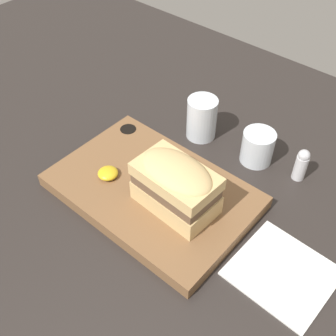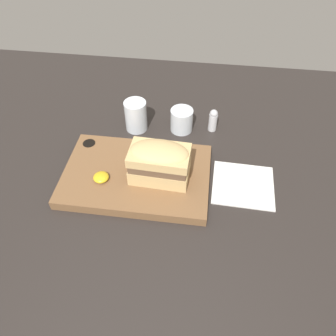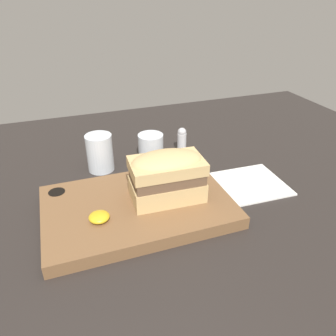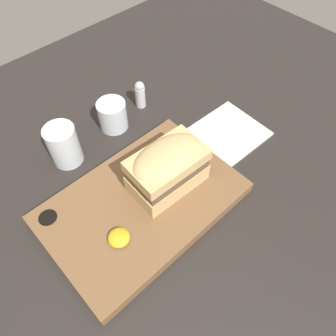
{
  "view_description": "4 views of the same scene",
  "coord_description": "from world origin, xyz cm",
  "views": [
    {
      "loc": [
        42.74,
        -38.24,
        62.37
      ],
      "look_at": [
        9.46,
        0.37,
        11.47
      ],
      "focal_mm": 45.0,
      "sensor_mm": 36.0,
      "label": 1
    },
    {
      "loc": [
        21.13,
        -54.4,
        66.17
      ],
      "look_at": [
        14.31,
        -2.15,
        9.59
      ],
      "focal_mm": 35.0,
      "sensor_mm": 36.0,
      "label": 2
    },
    {
      "loc": [
        -6.34,
        -52.83,
        42.97
      ],
      "look_at": [
        12.99,
        1.42,
        10.22
      ],
      "focal_mm": 35.0,
      "sensor_mm": 36.0,
      "label": 3
    },
    {
      "loc": [
        -12.47,
        -26.98,
        58.3
      ],
      "look_at": [
        12.5,
        -0.26,
        8.98
      ],
      "focal_mm": 35.0,
      "sensor_mm": 36.0,
      "label": 4
    }
  ],
  "objects": [
    {
      "name": "wine_glass",
      "position": [
        15.29,
        21.29,
        5.06
      ],
      "size": [
        6.58,
        6.58,
        6.91
      ],
      "color": "silver",
      "rests_on": "dining_table"
    },
    {
      "name": "mustard_dollop",
      "position": [
        -2.23,
        -3.51,
        5.4
      ],
      "size": [
        3.87,
        3.87,
        1.55
      ],
      "color": "gold",
      "rests_on": "serving_board"
    },
    {
      "name": "dining_table",
      "position": [
        0.0,
        0.0,
        1.0
      ],
      "size": [
        178.79,
        122.61,
        2.0
      ],
      "color": "#282321",
      "rests_on": "ground"
    },
    {
      "name": "napkin",
      "position": [
        33.18,
        1.32,
        2.2
      ],
      "size": [
        15.81,
        14.89,
        0.4
      ],
      "rotation": [
        0.0,
        0.0,
        -0.03
      ],
      "color": "white",
      "rests_on": "dining_table"
    },
    {
      "name": "sandwich",
      "position": [
        12.05,
        -0.58,
        10.07
      ],
      "size": [
        14.71,
        9.23,
        10.13
      ],
      "rotation": [
        0.0,
        0.0,
        -0.05
      ],
      "color": "tan",
      "rests_on": "serving_board"
    },
    {
      "name": "water_glass",
      "position": [
        1.92,
        20.13,
        6.01
      ],
      "size": [
        6.46,
        6.46,
        9.23
      ],
      "color": "silver",
      "rests_on": "dining_table"
    },
    {
      "name": "salt_shaker",
      "position": [
        24.44,
        22.39,
        5.64
      ],
      "size": [
        2.47,
        2.47,
        7.11
      ],
      "color": "silver",
      "rests_on": "dining_table"
    },
    {
      "name": "serving_board",
      "position": [
        5.81,
        0.12,
        3.32
      ],
      "size": [
        37.06,
        24.55,
        2.7
      ],
      "color": "brown",
      "rests_on": "dining_table"
    }
  ]
}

